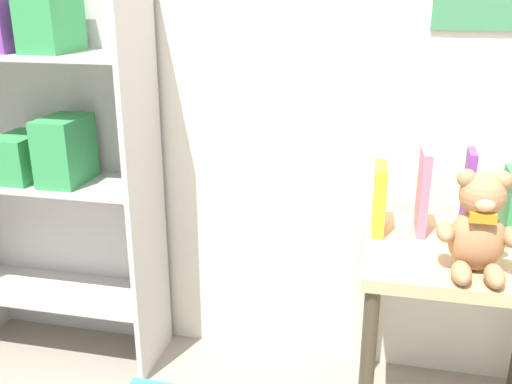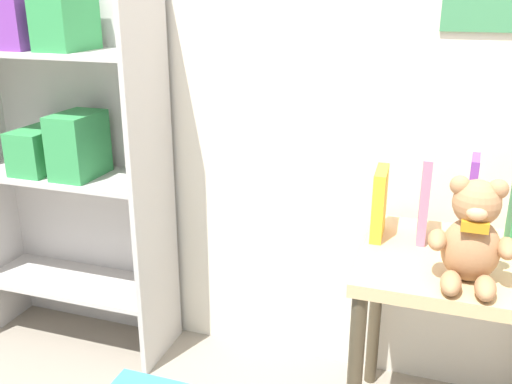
{
  "view_description": "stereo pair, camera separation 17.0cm",
  "coord_description": "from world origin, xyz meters",
  "px_view_note": "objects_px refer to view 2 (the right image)",
  "views": [
    {
      "loc": [
        0.07,
        -0.55,
        1.27
      ],
      "look_at": [
        -0.28,
        1.01,
        0.7
      ],
      "focal_mm": 40.0,
      "sensor_mm": 36.0,
      "label": 1
    },
    {
      "loc": [
        0.23,
        -0.51,
        1.27
      ],
      "look_at": [
        -0.28,
        1.01,
        0.7
      ],
      "focal_mm": 40.0,
      "sensor_mm": 36.0,
      "label": 2
    }
  ],
  "objects_px": {
    "bookshelf_side": "(67,144)",
    "display_table": "(460,292)",
    "teddy_bear": "(473,236)",
    "book_standing_pink": "(424,198)",
    "book_standing_purple": "(470,202)",
    "book_standing_yellow": "(379,203)"
  },
  "relations": [
    {
      "from": "book_standing_yellow",
      "to": "book_standing_purple",
      "type": "distance_m",
      "value": 0.24
    },
    {
      "from": "bookshelf_side",
      "to": "display_table",
      "type": "relative_size",
      "value": 2.19
    },
    {
      "from": "book_standing_pink",
      "to": "bookshelf_side",
      "type": "bearing_deg",
      "value": 174.86
    },
    {
      "from": "bookshelf_side",
      "to": "teddy_bear",
      "type": "relative_size",
      "value": 5.02
    },
    {
      "from": "teddy_bear",
      "to": "book_standing_yellow",
      "type": "relative_size",
      "value": 1.32
    },
    {
      "from": "display_table",
      "to": "bookshelf_side",
      "type": "bearing_deg",
      "value": 173.34
    },
    {
      "from": "book_standing_purple",
      "to": "book_standing_yellow",
      "type": "bearing_deg",
      "value": -174.84
    },
    {
      "from": "teddy_bear",
      "to": "book_standing_purple",
      "type": "distance_m",
      "value": 0.22
    },
    {
      "from": "teddy_bear",
      "to": "display_table",
      "type": "bearing_deg",
      "value": 90.98
    },
    {
      "from": "teddy_bear",
      "to": "book_standing_purple",
      "type": "xyz_separation_m",
      "value": [
        -0.0,
        0.22,
        0.01
      ]
    },
    {
      "from": "bookshelf_side",
      "to": "display_table",
      "type": "distance_m",
      "value": 1.37
    },
    {
      "from": "book_standing_pink",
      "to": "book_standing_purple",
      "type": "bearing_deg",
      "value": -5.29
    },
    {
      "from": "book_standing_yellow",
      "to": "book_standing_pink",
      "type": "distance_m",
      "value": 0.12
    },
    {
      "from": "teddy_bear",
      "to": "book_standing_pink",
      "type": "relative_size",
      "value": 1.07
    },
    {
      "from": "book_standing_yellow",
      "to": "bookshelf_side",
      "type": "bearing_deg",
      "value": 173.78
    },
    {
      "from": "bookshelf_side",
      "to": "teddy_bear",
      "type": "xyz_separation_m",
      "value": [
        1.34,
        -0.29,
        -0.04
      ]
    },
    {
      "from": "display_table",
      "to": "book_standing_yellow",
      "type": "xyz_separation_m",
      "value": [
        -0.24,
        0.08,
        0.2
      ]
    },
    {
      "from": "teddy_bear",
      "to": "book_standing_pink",
      "type": "bearing_deg",
      "value": 118.23
    },
    {
      "from": "bookshelf_side",
      "to": "display_table",
      "type": "xyz_separation_m",
      "value": [
        1.34,
        -0.16,
        -0.26
      ]
    },
    {
      "from": "book_standing_purple",
      "to": "teddy_bear",
      "type": "bearing_deg",
      "value": -87.0
    },
    {
      "from": "book_standing_purple",
      "to": "book_standing_pink",
      "type": "bearing_deg",
      "value": 179.39
    },
    {
      "from": "bookshelf_side",
      "to": "book_standing_pink",
      "type": "bearing_deg",
      "value": -2.87
    }
  ]
}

